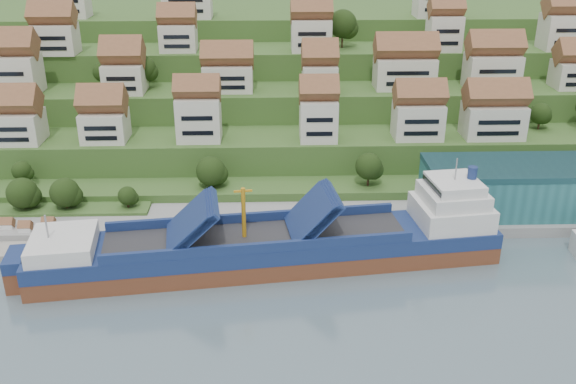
{
  "coord_description": "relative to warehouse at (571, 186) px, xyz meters",
  "views": [
    {
      "loc": [
        -10.24,
        -102.95,
        59.63
      ],
      "look_at": [
        -6.66,
        14.0,
        8.0
      ],
      "focal_mm": 40.0,
      "sensor_mm": 36.0,
      "label": 1
    }
  ],
  "objects": [
    {
      "name": "pebble_beach",
      "position": [
        -110.0,
        -5.0,
        -6.7
      ],
      "size": [
        45.0,
        20.0,
        1.0
      ],
      "primitive_type": "cube",
      "color": "gray",
      "rests_on": "ground"
    },
    {
      "name": "hillside_trees",
      "position": [
        -65.0,
        26.74,
        9.43
      ],
      "size": [
        140.03,
        62.66,
        32.14
      ],
      "color": "#213812",
      "rests_on": "ground"
    },
    {
      "name": "quay",
      "position": [
        -32.0,
        -2.0,
        -6.1
      ],
      "size": [
        180.0,
        14.0,
        2.2
      ],
      "primitive_type": "cube",
      "color": "gray",
      "rests_on": "ground"
    },
    {
      "name": "hillside",
      "position": [
        -52.0,
        86.55,
        3.46
      ],
      "size": [
        260.0,
        128.0,
        31.0
      ],
      "color": "#2D4C1E",
      "rests_on": "ground"
    },
    {
      "name": "warehouse",
      "position": [
        0.0,
        0.0,
        0.0
      ],
      "size": [
        60.0,
        15.0,
        10.0
      ],
      "primitive_type": "cube",
      "color": "#27686B",
      "rests_on": "quay"
    },
    {
      "name": "cargo_ship",
      "position": [
        -60.34,
        -17.45,
        -3.7
      ],
      "size": [
        84.71,
        23.43,
        18.65
      ],
      "rotation": [
        0.0,
        0.0,
        0.13
      ],
      "color": "brown",
      "rests_on": "ground"
    },
    {
      "name": "ground",
      "position": [
        -52.0,
        -17.0,
        -7.2
      ],
      "size": [
        300.0,
        300.0,
        0.0
      ],
      "primitive_type": "plane",
      "color": "slate",
      "rests_on": "ground"
    },
    {
      "name": "flagpole",
      "position": [
        -33.89,
        -7.0,
        -0.32
      ],
      "size": [
        1.28,
        0.16,
        8.0
      ],
      "color": "gray",
      "rests_on": "quay"
    },
    {
      "name": "beach_huts",
      "position": [
        -112.0,
        -6.25,
        -5.1
      ],
      "size": [
        14.4,
        3.7,
        2.2
      ],
      "color": "white",
      "rests_on": "pebble_beach"
    },
    {
      "name": "hillside_village",
      "position": [
        -53.35,
        40.95,
        16.34
      ],
      "size": [
        157.12,
        59.94,
        29.24
      ],
      "color": "beige",
      "rests_on": "ground"
    }
  ]
}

